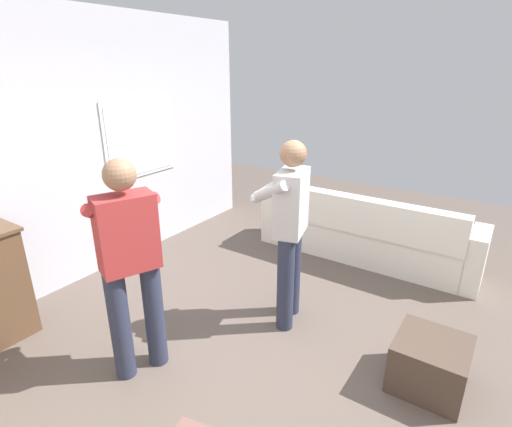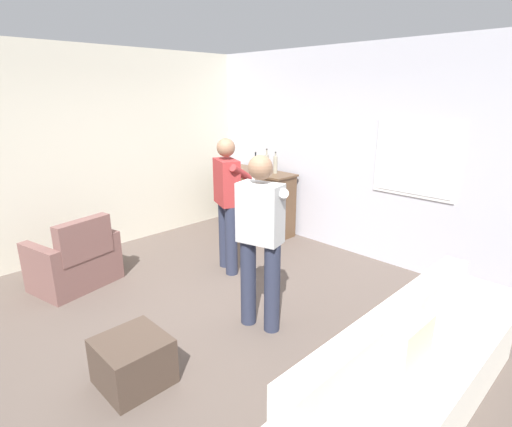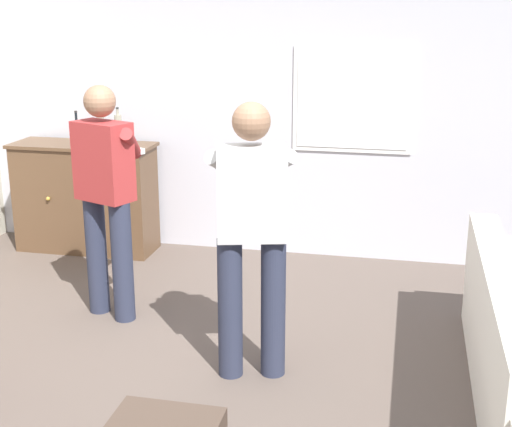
{
  "view_description": "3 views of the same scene",
  "coord_description": "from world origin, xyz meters",
  "px_view_note": "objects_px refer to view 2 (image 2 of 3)",
  "views": [
    {
      "loc": [
        -2.35,
        -1.19,
        2.25
      ],
      "look_at": [
        0.28,
        0.58,
        1.05
      ],
      "focal_mm": 28.0,
      "sensor_mm": 36.0,
      "label": 1
    },
    {
      "loc": [
        2.85,
        -2.12,
        2.2
      ],
      "look_at": [
        0.22,
        0.49,
        1.07
      ],
      "focal_mm": 28.0,
      "sensor_mm": 36.0,
      "label": 2
    },
    {
      "loc": [
        1.31,
        -3.54,
        2.19
      ],
      "look_at": [
        0.4,
        0.65,
        0.94
      ],
      "focal_mm": 50.0,
      "sensor_mm": 36.0,
      "label": 3
    }
  ],
  "objects_px": {
    "bottle_liquor_amber": "(275,165)",
    "bottle_spirits_clear": "(256,164)",
    "ottoman": "(133,361)",
    "armchair": "(76,263)",
    "sideboard_cabinet": "(258,201)",
    "bottle_wine_green": "(267,163)",
    "couch": "(409,384)",
    "person_standing_right": "(261,236)",
    "person_standing_left": "(228,199)"
  },
  "relations": [
    {
      "from": "bottle_liquor_amber",
      "to": "bottle_spirits_clear",
      "type": "xyz_separation_m",
      "value": [
        -0.37,
        -0.06,
        -0.03
      ]
    },
    {
      "from": "bottle_spirits_clear",
      "to": "ottoman",
      "type": "xyz_separation_m",
      "value": [
        1.9,
        -3.23,
        -0.91
      ]
    },
    {
      "from": "armchair",
      "to": "ottoman",
      "type": "relative_size",
      "value": 1.98
    },
    {
      "from": "sideboard_cabinet",
      "to": "ottoman",
      "type": "xyz_separation_m",
      "value": [
        1.87,
        -3.24,
        -0.31
      ]
    },
    {
      "from": "sideboard_cabinet",
      "to": "bottle_wine_green",
      "type": "relative_size",
      "value": 3.53
    },
    {
      "from": "couch",
      "to": "ottoman",
      "type": "distance_m",
      "value": 2.04
    },
    {
      "from": "bottle_wine_green",
      "to": "bottle_spirits_clear",
      "type": "distance_m",
      "value": 0.22
    },
    {
      "from": "bottle_spirits_clear",
      "to": "ottoman",
      "type": "distance_m",
      "value": 3.86
    },
    {
      "from": "bottle_spirits_clear",
      "to": "person_standing_right",
      "type": "relative_size",
      "value": 0.18
    },
    {
      "from": "armchair",
      "to": "bottle_wine_green",
      "type": "bearing_deg",
      "value": 84.05
    },
    {
      "from": "bottle_liquor_amber",
      "to": "person_standing_right",
      "type": "height_order",
      "value": "person_standing_right"
    },
    {
      "from": "person_standing_right",
      "to": "bottle_spirits_clear",
      "type": "bearing_deg",
      "value": 136.23
    },
    {
      "from": "bottle_wine_green",
      "to": "person_standing_left",
      "type": "height_order",
      "value": "person_standing_left"
    },
    {
      "from": "ottoman",
      "to": "person_standing_right",
      "type": "relative_size",
      "value": 0.3
    },
    {
      "from": "sideboard_cabinet",
      "to": "bottle_spirits_clear",
      "type": "distance_m",
      "value": 0.61
    },
    {
      "from": "bottle_wine_green",
      "to": "person_standing_left",
      "type": "bearing_deg",
      "value": -64.86
    },
    {
      "from": "bottle_spirits_clear",
      "to": "armchair",
      "type": "bearing_deg",
      "value": -91.65
    },
    {
      "from": "ottoman",
      "to": "bottle_liquor_amber",
      "type": "bearing_deg",
      "value": 114.94
    },
    {
      "from": "armchair",
      "to": "person_standing_left",
      "type": "bearing_deg",
      "value": 59.12
    },
    {
      "from": "bottle_spirits_clear",
      "to": "sideboard_cabinet",
      "type": "bearing_deg",
      "value": 17.31
    },
    {
      "from": "sideboard_cabinet",
      "to": "bottle_wine_green",
      "type": "height_order",
      "value": "bottle_wine_green"
    },
    {
      "from": "bottle_spirits_clear",
      "to": "person_standing_left",
      "type": "relative_size",
      "value": 0.18
    },
    {
      "from": "bottle_wine_green",
      "to": "person_standing_right",
      "type": "relative_size",
      "value": 0.22
    },
    {
      "from": "armchair",
      "to": "couch",
      "type": "bearing_deg",
      "value": 11.97
    },
    {
      "from": "sideboard_cabinet",
      "to": "person_standing_left",
      "type": "relative_size",
      "value": 0.77
    },
    {
      "from": "bottle_liquor_amber",
      "to": "bottle_spirits_clear",
      "type": "height_order",
      "value": "bottle_liquor_amber"
    },
    {
      "from": "person_standing_right",
      "to": "armchair",
      "type": "bearing_deg",
      "value": -156.34
    },
    {
      "from": "sideboard_cabinet",
      "to": "person_standing_left",
      "type": "bearing_deg",
      "value": -58.51
    },
    {
      "from": "armchair",
      "to": "ottoman",
      "type": "xyz_separation_m",
      "value": [
        1.98,
        -0.35,
        -0.1
      ]
    },
    {
      "from": "sideboard_cabinet",
      "to": "bottle_liquor_amber",
      "type": "distance_m",
      "value": 0.72
    },
    {
      "from": "sideboard_cabinet",
      "to": "ottoman",
      "type": "relative_size",
      "value": 2.58
    },
    {
      "from": "bottle_wine_green",
      "to": "couch",
      "type": "bearing_deg",
      "value": -32.23
    },
    {
      "from": "couch",
      "to": "sideboard_cabinet",
      "type": "xyz_separation_m",
      "value": [
        -3.56,
        2.11,
        0.18
      ]
    },
    {
      "from": "bottle_wine_green",
      "to": "person_standing_left",
      "type": "distance_m",
      "value": 1.5
    },
    {
      "from": "armchair",
      "to": "bottle_liquor_amber",
      "type": "bearing_deg",
      "value": 81.22
    },
    {
      "from": "bottle_spirits_clear",
      "to": "ottoman",
      "type": "bearing_deg",
      "value": -59.53
    },
    {
      "from": "bottle_wine_green",
      "to": "person_standing_right",
      "type": "bearing_deg",
      "value": -47.39
    },
    {
      "from": "armchair",
      "to": "bottle_spirits_clear",
      "type": "xyz_separation_m",
      "value": [
        0.08,
        2.88,
        0.82
      ]
    },
    {
      "from": "ottoman",
      "to": "person_standing_left",
      "type": "height_order",
      "value": "person_standing_left"
    },
    {
      "from": "bottle_spirits_clear",
      "to": "couch",
      "type": "bearing_deg",
      "value": -30.34
    },
    {
      "from": "armchair",
      "to": "sideboard_cabinet",
      "type": "bearing_deg",
      "value": 87.66
    },
    {
      "from": "sideboard_cabinet",
      "to": "person_standing_right",
      "type": "height_order",
      "value": "person_standing_right"
    },
    {
      "from": "sideboard_cabinet",
      "to": "ottoman",
      "type": "height_order",
      "value": "sideboard_cabinet"
    },
    {
      "from": "bottle_wine_green",
      "to": "ottoman",
      "type": "height_order",
      "value": "bottle_wine_green"
    },
    {
      "from": "armchair",
      "to": "sideboard_cabinet",
      "type": "height_order",
      "value": "sideboard_cabinet"
    },
    {
      "from": "armchair",
      "to": "bottle_spirits_clear",
      "type": "bearing_deg",
      "value": 88.35
    },
    {
      "from": "armchair",
      "to": "person_standing_left",
      "type": "height_order",
      "value": "person_standing_left"
    },
    {
      "from": "bottle_liquor_amber",
      "to": "bottle_spirits_clear",
      "type": "bearing_deg",
      "value": -170.98
    },
    {
      "from": "sideboard_cabinet",
      "to": "person_standing_right",
      "type": "distance_m",
      "value": 2.84
    },
    {
      "from": "armchair",
      "to": "bottle_wine_green",
      "type": "relative_size",
      "value": 2.72
    }
  ]
}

